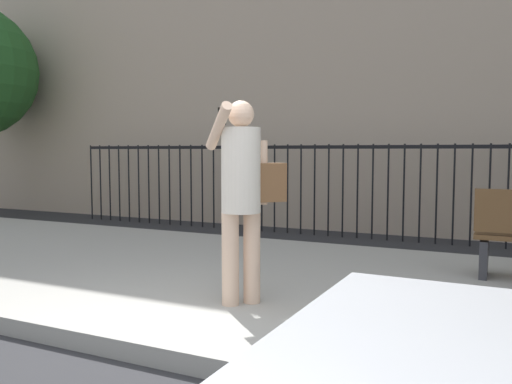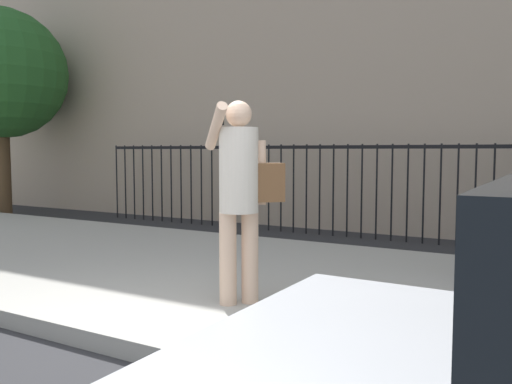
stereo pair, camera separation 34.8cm
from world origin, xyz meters
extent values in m
plane|color=#28282B|center=(0.00, 0.00, 0.00)|extent=(60.00, 60.00, 0.00)
cube|color=#9E9B93|center=(0.00, 2.20, 0.07)|extent=(28.00, 4.40, 0.15)
cube|color=black|center=(0.00, 5.90, 1.55)|extent=(12.00, 0.04, 0.06)
cylinder|color=black|center=(-6.00, 5.90, 0.80)|extent=(0.03, 0.03, 1.60)
cylinder|color=black|center=(-5.74, 5.90, 0.80)|extent=(0.03, 0.03, 1.60)
cylinder|color=black|center=(-5.49, 5.90, 0.80)|extent=(0.03, 0.03, 1.60)
cylinder|color=black|center=(-5.23, 5.90, 0.80)|extent=(0.03, 0.03, 1.60)
cylinder|color=black|center=(-4.98, 5.90, 0.80)|extent=(0.03, 0.03, 1.60)
cylinder|color=black|center=(-4.72, 5.90, 0.80)|extent=(0.03, 0.03, 1.60)
cylinder|color=black|center=(-4.47, 5.90, 0.80)|extent=(0.03, 0.03, 1.60)
cylinder|color=black|center=(-4.21, 5.90, 0.80)|extent=(0.03, 0.03, 1.60)
cylinder|color=black|center=(-3.96, 5.90, 0.80)|extent=(0.03, 0.03, 1.60)
cylinder|color=black|center=(-3.70, 5.90, 0.80)|extent=(0.03, 0.03, 1.60)
cylinder|color=black|center=(-3.45, 5.90, 0.80)|extent=(0.03, 0.03, 1.60)
cylinder|color=black|center=(-3.19, 5.90, 0.80)|extent=(0.03, 0.03, 1.60)
cylinder|color=black|center=(-2.94, 5.90, 0.80)|extent=(0.03, 0.03, 1.60)
cylinder|color=black|center=(-2.68, 5.90, 0.80)|extent=(0.03, 0.03, 1.60)
cylinder|color=black|center=(-2.43, 5.90, 0.80)|extent=(0.03, 0.03, 1.60)
cylinder|color=black|center=(-2.17, 5.90, 0.80)|extent=(0.03, 0.03, 1.60)
cylinder|color=black|center=(-1.91, 5.90, 0.80)|extent=(0.03, 0.03, 1.60)
cylinder|color=black|center=(-1.66, 5.90, 0.80)|extent=(0.03, 0.03, 1.60)
cylinder|color=black|center=(-1.40, 5.90, 0.80)|extent=(0.03, 0.03, 1.60)
cylinder|color=black|center=(-1.15, 5.90, 0.80)|extent=(0.03, 0.03, 1.60)
cylinder|color=black|center=(-0.89, 5.90, 0.80)|extent=(0.03, 0.03, 1.60)
cylinder|color=black|center=(-0.64, 5.90, 0.80)|extent=(0.03, 0.03, 1.60)
cylinder|color=black|center=(-0.38, 5.90, 0.80)|extent=(0.03, 0.03, 1.60)
cylinder|color=black|center=(-0.13, 5.90, 0.80)|extent=(0.03, 0.03, 1.60)
cylinder|color=black|center=(0.13, 5.90, 0.80)|extent=(0.03, 0.03, 1.60)
cylinder|color=black|center=(0.38, 5.90, 0.80)|extent=(0.03, 0.03, 1.60)
cylinder|color=black|center=(0.64, 5.90, 0.80)|extent=(0.03, 0.03, 1.60)
cylinder|color=black|center=(0.89, 5.90, 0.80)|extent=(0.03, 0.03, 1.60)
cylinder|color=black|center=(1.15, 5.90, 0.80)|extent=(0.03, 0.03, 1.60)
cylinder|color=black|center=(1.40, 5.90, 0.80)|extent=(0.03, 0.03, 1.60)
cylinder|color=black|center=(1.66, 5.90, 0.80)|extent=(0.03, 0.03, 1.60)
cylinder|color=black|center=(1.91, 5.90, 0.80)|extent=(0.03, 0.03, 1.60)
cylinder|color=black|center=(2.17, 5.90, 0.80)|extent=(0.03, 0.03, 1.60)
cylinder|color=beige|center=(0.02, 1.10, 0.55)|extent=(0.15, 0.15, 0.80)
cylinder|color=beige|center=(0.15, 1.25, 0.55)|extent=(0.15, 0.15, 0.80)
cylinder|color=silver|center=(0.09, 1.18, 1.32)|extent=(0.48, 0.48, 0.73)
sphere|color=beige|center=(0.09, 1.18, 1.80)|extent=(0.23, 0.23, 0.23)
cylinder|color=beige|center=(-0.05, 1.03, 1.69)|extent=(0.44, 0.41, 0.39)
cylinder|color=beige|center=(0.22, 1.32, 1.30)|extent=(0.09, 0.09, 0.56)
cube|color=black|center=(-0.06, 1.11, 1.78)|extent=(0.05, 0.06, 0.15)
cube|color=brown|center=(0.26, 1.37, 1.21)|extent=(0.31, 0.31, 0.34)
cube|color=#333338|center=(1.96, 3.19, 0.35)|extent=(0.08, 0.41, 0.40)
camera|label=1|loc=(2.17, -2.86, 1.49)|focal=37.04mm
camera|label=2|loc=(2.47, -2.70, 1.49)|focal=37.04mm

